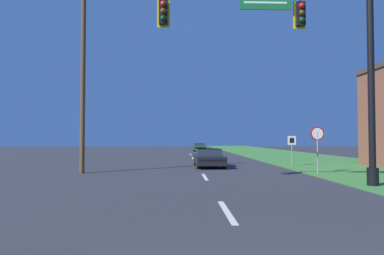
{
  "coord_description": "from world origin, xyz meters",
  "views": [
    {
      "loc": [
        -1.2,
        -2.86,
        1.89
      ],
      "look_at": [
        0.0,
        32.85,
        3.05
      ],
      "focal_mm": 32.0,
      "sensor_mm": 36.0,
      "label": 1
    }
  ],
  "objects_px": {
    "route_sign_post": "(292,144)",
    "utility_pole_near": "(83,74)",
    "car_ahead": "(209,158)",
    "signal_mast": "(315,55)",
    "far_car": "(200,147)",
    "stop_sign": "(317,139)"
  },
  "relations": [
    {
      "from": "stop_sign",
      "to": "route_sign_post",
      "type": "distance_m",
      "value": 4.84
    },
    {
      "from": "far_car",
      "to": "stop_sign",
      "type": "bearing_deg",
      "value": -82.08
    },
    {
      "from": "car_ahead",
      "to": "utility_pole_near",
      "type": "height_order",
      "value": "utility_pole_near"
    },
    {
      "from": "far_car",
      "to": "route_sign_post",
      "type": "relative_size",
      "value": 2.13
    },
    {
      "from": "signal_mast",
      "to": "stop_sign",
      "type": "bearing_deg",
      "value": 67.21
    },
    {
      "from": "signal_mast",
      "to": "route_sign_post",
      "type": "xyz_separation_m",
      "value": [
        2.27,
        9.78,
        -3.7
      ]
    },
    {
      "from": "stop_sign",
      "to": "car_ahead",
      "type": "bearing_deg",
      "value": 139.72
    },
    {
      "from": "car_ahead",
      "to": "route_sign_post",
      "type": "distance_m",
      "value": 5.77
    },
    {
      "from": "signal_mast",
      "to": "utility_pole_near",
      "type": "height_order",
      "value": "utility_pole_near"
    },
    {
      "from": "utility_pole_near",
      "to": "car_ahead",
      "type": "bearing_deg",
      "value": 28.83
    },
    {
      "from": "stop_sign",
      "to": "route_sign_post",
      "type": "bearing_deg",
      "value": 87.82
    },
    {
      "from": "route_sign_post",
      "to": "utility_pole_near",
      "type": "xyz_separation_m",
      "value": [
        -12.98,
        -4.17,
        3.93
      ]
    },
    {
      "from": "car_ahead",
      "to": "route_sign_post",
      "type": "relative_size",
      "value": 2.25
    },
    {
      "from": "far_car",
      "to": "route_sign_post",
      "type": "height_order",
      "value": "route_sign_post"
    },
    {
      "from": "car_ahead",
      "to": "utility_pole_near",
      "type": "distance_m",
      "value": 9.63
    },
    {
      "from": "car_ahead",
      "to": "utility_pole_near",
      "type": "bearing_deg",
      "value": -151.17
    },
    {
      "from": "car_ahead",
      "to": "far_car",
      "type": "distance_m",
      "value": 28.12
    },
    {
      "from": "route_sign_post",
      "to": "utility_pole_near",
      "type": "bearing_deg",
      "value": -162.19
    },
    {
      "from": "signal_mast",
      "to": "stop_sign",
      "type": "height_order",
      "value": "signal_mast"
    },
    {
      "from": "utility_pole_near",
      "to": "route_sign_post",
      "type": "bearing_deg",
      "value": 17.81
    },
    {
      "from": "car_ahead",
      "to": "route_sign_post",
      "type": "xyz_separation_m",
      "value": [
        5.69,
        0.16,
        0.92
      ]
    },
    {
      "from": "car_ahead",
      "to": "far_car",
      "type": "height_order",
      "value": "same"
    }
  ]
}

